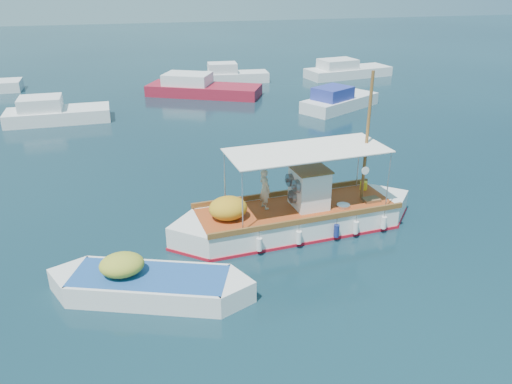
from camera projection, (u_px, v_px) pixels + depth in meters
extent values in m
plane|color=black|center=(276.00, 230.00, 18.15)|extent=(160.00, 160.00, 0.00)
cube|color=white|center=(296.00, 221.00, 18.12)|extent=(7.26, 2.98, 1.04)
cube|color=white|center=(201.00, 236.00, 17.05)|extent=(2.35, 2.35, 1.04)
cube|color=white|center=(381.00, 207.00, 19.18)|extent=(2.35, 2.35, 1.04)
cube|color=#AA1020|center=(296.00, 228.00, 18.24)|extent=(7.37, 3.07, 0.17)
cube|color=#9E3F18|center=(296.00, 208.00, 17.91)|extent=(7.25, 2.80, 0.06)
cube|color=brown|center=(284.00, 193.00, 18.89)|extent=(7.16, 0.73, 0.19)
cube|color=brown|center=(311.00, 220.00, 16.84)|extent=(7.16, 0.73, 0.19)
cube|color=white|center=(309.00, 188.00, 17.76)|extent=(1.24, 1.32, 1.42)
cube|color=brown|center=(310.00, 169.00, 17.46)|extent=(1.34, 1.43, 0.06)
cylinder|color=slate|center=(297.00, 186.00, 17.20)|extent=(0.25, 0.49, 0.47)
cylinder|color=slate|center=(290.00, 180.00, 17.72)|extent=(0.25, 0.49, 0.47)
cylinder|color=slate|center=(293.00, 196.00, 17.67)|extent=(0.25, 0.49, 0.47)
cylinder|color=brown|center=(367.00, 138.00, 17.74)|extent=(0.12, 0.12, 4.72)
cylinder|color=brown|center=(347.00, 150.00, 17.66)|extent=(1.70, 0.23, 0.08)
cylinder|color=silver|center=(225.00, 178.00, 17.66)|extent=(0.05, 0.05, 2.12)
cylinder|color=silver|center=(242.00, 202.00, 15.87)|extent=(0.05, 0.05, 2.12)
cylinder|color=silver|center=(358.00, 161.00, 19.28)|extent=(0.05, 0.05, 2.12)
cylinder|color=silver|center=(388.00, 181.00, 17.48)|extent=(0.05, 0.05, 2.12)
cube|color=white|center=(307.00, 150.00, 17.13)|extent=(5.75, 2.75, 0.04)
ellipsoid|color=#C48F1C|center=(228.00, 208.00, 16.98)|extent=(1.42, 1.24, 0.79)
cube|color=yellow|center=(321.00, 193.00, 18.65)|extent=(0.25, 0.19, 0.38)
cylinder|color=yellow|center=(364.00, 186.00, 19.35)|extent=(0.31, 0.31, 0.32)
cube|color=brown|center=(371.00, 200.00, 18.41)|extent=(0.65, 0.48, 0.11)
cylinder|color=#B2B2B2|center=(343.00, 206.00, 17.92)|extent=(0.51, 0.51, 0.11)
cylinder|color=white|center=(365.00, 171.00, 17.05)|extent=(0.28, 0.05, 0.28)
cylinder|color=white|center=(259.00, 244.00, 16.37)|extent=(0.20, 0.20, 0.45)
cylinder|color=navy|center=(336.00, 231.00, 17.22)|extent=(0.20, 0.20, 0.45)
cylinder|color=white|center=(384.00, 222.00, 17.79)|extent=(0.20, 0.20, 0.45)
imported|color=#B9B399|center=(265.00, 189.00, 17.60)|extent=(0.49, 0.61, 1.47)
cube|color=white|center=(151.00, 288.00, 14.42)|extent=(4.77, 3.16, 0.87)
cube|color=white|center=(77.00, 284.00, 14.63)|extent=(1.63, 1.63, 0.87)
cube|color=white|center=(226.00, 293.00, 14.21)|extent=(1.63, 1.63, 0.87)
cube|color=#1E4A8D|center=(149.00, 276.00, 14.25)|extent=(4.70, 2.98, 0.05)
ellipsoid|color=#A7AA30|center=(122.00, 265.00, 14.19)|extent=(1.56, 1.42, 0.64)
cube|color=silver|center=(59.00, 117.00, 31.05)|extent=(6.24, 2.59, 1.00)
cube|color=silver|center=(40.00, 104.00, 30.45)|extent=(2.53, 2.12, 0.80)
cube|color=maroon|center=(204.00, 92.00, 37.50)|extent=(8.77, 6.19, 1.00)
cube|color=silver|center=(187.00, 79.00, 37.37)|extent=(4.06, 3.61, 0.80)
cube|color=silver|center=(340.00, 104.00, 33.96)|extent=(6.24, 4.91, 1.00)
cube|color=navy|center=(333.00, 93.00, 33.02)|extent=(3.00, 2.82, 0.80)
cube|color=silver|center=(348.00, 73.00, 44.08)|extent=(7.96, 3.88, 1.00)
cube|color=silver|center=(338.00, 64.00, 43.29)|extent=(3.39, 2.70, 0.80)
cube|color=silver|center=(233.00, 78.00, 42.10)|extent=(6.01, 2.39, 1.00)
cube|color=silver|center=(222.00, 68.00, 41.59)|extent=(2.46, 1.85, 0.80)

